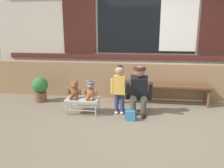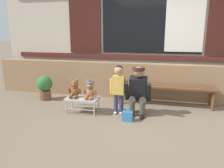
# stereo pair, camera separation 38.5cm
# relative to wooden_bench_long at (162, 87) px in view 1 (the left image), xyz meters

# --- Properties ---
(ground_plane) EXTENTS (60.00, 60.00, 0.00)m
(ground_plane) POSITION_rel_wooden_bench_long_xyz_m (-0.39, -1.06, -0.37)
(ground_plane) COLOR #756651
(brick_low_wall) EXTENTS (7.78, 0.25, 0.85)m
(brick_low_wall) POSITION_rel_wooden_bench_long_xyz_m (-0.39, 0.37, 0.05)
(brick_low_wall) COLOR #997551
(brick_low_wall) RESTS_ON ground
(shop_facade) EXTENTS (7.94, 0.26, 3.39)m
(shop_facade) POSITION_rel_wooden_bench_long_xyz_m (-0.39, 0.88, 1.33)
(shop_facade) COLOR beige
(shop_facade) RESTS_ON ground
(wooden_bench_long) EXTENTS (2.10, 0.40, 0.44)m
(wooden_bench_long) POSITION_rel_wooden_bench_long_xyz_m (0.00, 0.00, 0.00)
(wooden_bench_long) COLOR brown
(wooden_bench_long) RESTS_ON ground
(small_display_bench) EXTENTS (0.64, 0.36, 0.30)m
(small_display_bench) POSITION_rel_wooden_bench_long_xyz_m (-1.58, -0.83, -0.11)
(small_display_bench) COLOR #BCBCC1
(small_display_bench) RESTS_ON ground
(teddy_bear_plain) EXTENTS (0.28, 0.26, 0.36)m
(teddy_bear_plain) POSITION_rel_wooden_bench_long_xyz_m (-1.74, -0.83, 0.09)
(teddy_bear_plain) COLOR brown
(teddy_bear_plain) RESTS_ON small_display_bench
(teddy_bear_with_hat) EXTENTS (0.28, 0.27, 0.36)m
(teddy_bear_with_hat) POSITION_rel_wooden_bench_long_xyz_m (-1.42, -0.83, 0.10)
(teddy_bear_with_hat) COLOR #A86B3D
(teddy_bear_with_hat) RESTS_ON small_display_bench
(child_standing) EXTENTS (0.35, 0.18, 0.96)m
(child_standing) POSITION_rel_wooden_bench_long_xyz_m (-0.86, -0.75, 0.22)
(child_standing) COLOR navy
(child_standing) RESTS_ON ground
(adult_crouching) EXTENTS (0.50, 0.49, 0.95)m
(adult_crouching) POSITION_rel_wooden_bench_long_xyz_m (-0.48, -0.71, 0.11)
(adult_crouching) COLOR #4C473D
(adult_crouching) RESTS_ON ground
(handbag_on_ground) EXTENTS (0.18, 0.11, 0.27)m
(handbag_on_ground) POSITION_rel_wooden_bench_long_xyz_m (-0.63, -1.07, -0.28)
(handbag_on_ground) COLOR teal
(handbag_on_ground) RESTS_ON ground
(potted_plant) EXTENTS (0.36, 0.36, 0.57)m
(potted_plant) POSITION_rel_wooden_bench_long_xyz_m (-2.74, -0.26, -0.05)
(potted_plant) COLOR brown
(potted_plant) RESTS_ON ground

